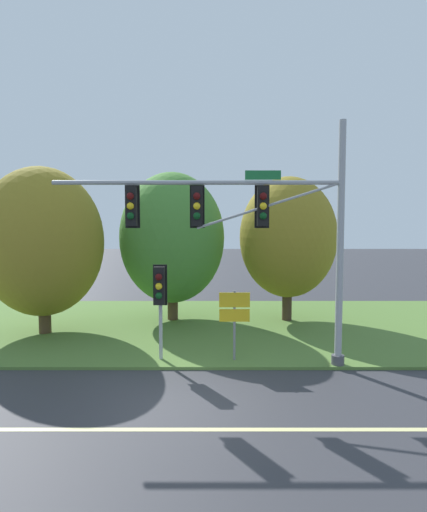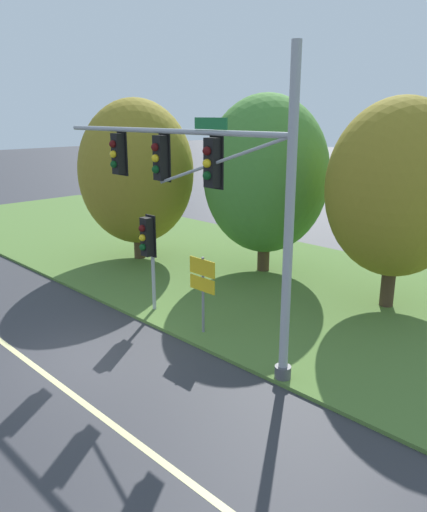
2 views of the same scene
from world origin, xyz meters
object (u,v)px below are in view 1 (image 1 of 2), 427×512
(tree_nearest_road, at_px, (42,242))
(tree_behind_signpost, at_px, (287,237))
(traffic_signal_mast, at_px, (251,221))
(tree_left_of_mast, at_px, (172,238))
(route_sign_post, at_px, (234,314))
(pedestrian_signal_near_kerb, at_px, (159,291))

(tree_nearest_road, height_order, tree_behind_signpost, tree_nearest_road)
(traffic_signal_mast, height_order, tree_left_of_mast, traffic_signal_mast)
(route_sign_post, height_order, tree_behind_signpost, tree_behind_signpost)
(traffic_signal_mast, height_order, route_sign_post, traffic_signal_mast)
(tree_behind_signpost, bearing_deg, tree_nearest_road, -167.38)
(route_sign_post, distance_m, tree_nearest_road, 8.72)
(traffic_signal_mast, bearing_deg, tree_left_of_mast, 116.07)
(tree_left_of_mast, bearing_deg, pedestrian_signal_near_kerb, -88.10)
(pedestrian_signal_near_kerb, xyz_separation_m, tree_behind_signpost, (5.22, 5.86, 1.63))
(traffic_signal_mast, distance_m, pedestrian_signal_near_kerb, 3.72)
(pedestrian_signal_near_kerb, bearing_deg, route_sign_post, 0.94)
(tree_behind_signpost, bearing_deg, route_sign_post, -115.64)
(tree_nearest_road, relative_size, tree_behind_signpost, 1.01)
(traffic_signal_mast, bearing_deg, route_sign_post, 138.30)
(pedestrian_signal_near_kerb, bearing_deg, traffic_signal_mast, -7.87)
(traffic_signal_mast, distance_m, tree_left_of_mast, 7.14)
(traffic_signal_mast, height_order, tree_behind_signpost, traffic_signal_mast)
(route_sign_post, xyz_separation_m, tree_behind_signpost, (2.79, 5.82, 2.36))
(tree_nearest_road, bearing_deg, route_sign_post, -24.34)
(traffic_signal_mast, xyz_separation_m, tree_nearest_road, (-8.18, 3.92, -0.76))
(traffic_signal_mast, height_order, pedestrian_signal_near_kerb, traffic_signal_mast)
(tree_nearest_road, distance_m, tree_left_of_mast, 5.62)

